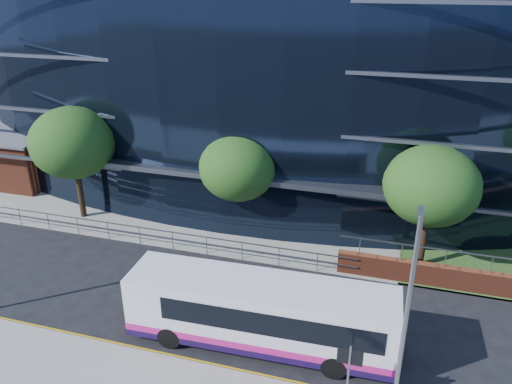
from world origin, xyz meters
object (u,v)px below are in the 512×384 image
(tree_far_a, at_px, (73,143))
(tree_far_b, at_px, (238,168))
(streetlight_east, at_px, (405,329))
(street_sign, at_px, (349,365))
(tree_far_c, at_px, (431,186))
(city_bus, at_px, (262,313))
(brick_pavilion, at_px, (10,152))

(tree_far_a, height_order, tree_far_b, tree_far_a)
(tree_far_b, relative_size, streetlight_east, 0.76)
(street_sign, relative_size, tree_far_b, 0.46)
(tree_far_b, height_order, tree_far_c, tree_far_c)
(city_bus, bearing_deg, tree_far_c, 50.33)
(street_sign, bearing_deg, tree_far_c, 76.71)
(street_sign, bearing_deg, brick_pavilion, 150.35)
(tree_far_a, distance_m, city_bus, 16.30)
(tree_far_c, relative_size, city_bus, 0.60)
(street_sign, xyz_separation_m, tree_far_b, (-7.50, 11.09, 2.06))
(city_bus, bearing_deg, street_sign, -36.96)
(tree_far_a, bearing_deg, street_sign, -31.17)
(street_sign, bearing_deg, streetlight_east, -21.36)
(streetlight_east, bearing_deg, street_sign, 158.64)
(streetlight_east, height_order, city_bus, streetlight_east)
(street_sign, height_order, tree_far_c, tree_far_c)
(tree_far_b, bearing_deg, tree_far_c, -2.86)
(tree_far_b, distance_m, tree_far_c, 10.02)
(brick_pavilion, relative_size, tree_far_b, 1.42)
(brick_pavilion, xyz_separation_m, tree_far_a, (9.00, -4.50, 2.92))
(streetlight_east, distance_m, city_bus, 6.73)
(streetlight_east, bearing_deg, city_bus, 148.58)
(brick_pavilion, height_order, tree_far_b, tree_far_b)
(street_sign, distance_m, tree_far_c, 11.14)
(tree_far_a, relative_size, tree_far_b, 1.15)
(tree_far_a, xyz_separation_m, streetlight_east, (19.00, -11.17, -0.42))
(brick_pavilion, height_order, streetlight_east, streetlight_east)
(tree_far_c, bearing_deg, tree_far_a, 180.00)
(brick_pavilion, relative_size, streetlight_east, 1.08)
(tree_far_a, relative_size, streetlight_east, 0.87)
(brick_pavilion, relative_size, tree_far_a, 1.23)
(brick_pavilion, bearing_deg, city_bus, -28.73)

